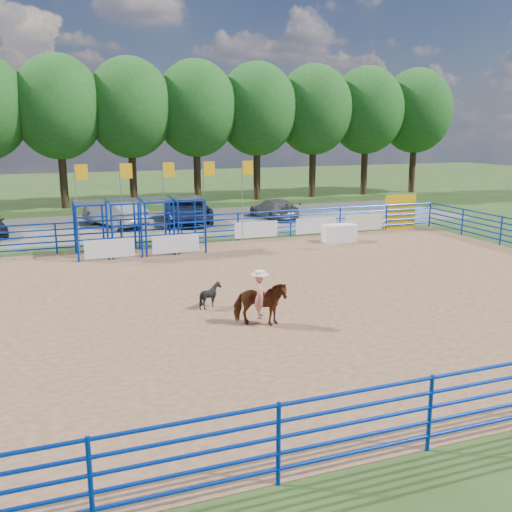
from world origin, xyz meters
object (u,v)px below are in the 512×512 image
calf (210,295)px  car_d (274,209)px  horse_and_rider (260,299)px  car_b (115,213)px  car_c (187,209)px  announcer_table (339,233)px

calf → car_d: car_d is taller
horse_and_rider → car_b: 19.59m
car_d → car_b: bearing=-10.3°
car_b → car_c: size_ratio=0.83×
calf → car_c: bearing=3.3°
car_c → car_d: 5.68m
calf → car_d: bearing=-13.9°
car_c → car_d: car_c is taller
horse_and_rider → car_b: horse_and_rider is taller
car_b → car_d: car_b is taller
car_b → car_c: (4.41, -0.26, 0.01)m
announcer_table → car_c: (-5.92, 8.74, 0.36)m
car_b → car_c: 4.42m
calf → car_b: bearing=18.0°
calf → car_b: car_b is taller
announcer_table → car_b: 13.71m
car_d → announcer_table: bearing=84.7°
announcer_table → calf: bearing=-138.3°
calf → car_d: size_ratio=0.19×
horse_and_rider → announcer_table: bearing=51.5°
announcer_table → car_b: (-10.33, 9.00, 0.35)m
horse_and_rider → calf: (-0.91, 2.22, -0.40)m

